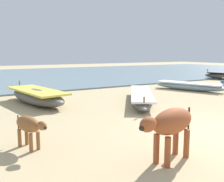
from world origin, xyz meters
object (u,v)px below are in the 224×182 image
Objects in this scene: fishing_boat_3 at (189,86)px; calf_far_brown at (29,125)px; fishing_boat_1 at (141,97)px; cow_second_adult_rust at (171,124)px; fishing_boat_2 at (37,96)px.

calf_far_brown reaches higher than fishing_boat_3.
fishing_boat_1 is 1.14× the size of fishing_boat_3.
cow_second_adult_rust is (2.05, -1.98, 0.21)m from calf_far_brown.
calf_far_brown is (-1.44, -4.78, 0.19)m from fishing_boat_2.
fishing_boat_3 is 10.43m from calf_far_brown.
fishing_boat_1 is 4.52m from fishing_boat_3.
fishing_boat_1 is 3.00× the size of cow_second_adult_rust.
fishing_boat_2 is at bearing -97.89° from cow_second_adult_rust.
cow_second_adult_rust is (-3.12, -4.93, 0.48)m from fishing_boat_1.
calf_far_brown is (-5.17, -2.95, 0.27)m from fishing_boat_1.
fishing_boat_2 is 3.85× the size of calf_far_brown.
fishing_boat_1 is 4.16m from fishing_boat_2.
fishing_boat_2 is at bearing -112.65° from fishing_boat_3.
fishing_boat_1 is at bearing -91.40° from fishing_boat_3.
fishing_boat_2 is 1.01× the size of fishing_boat_3.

